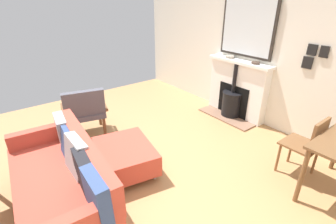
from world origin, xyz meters
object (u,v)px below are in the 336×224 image
mantel_bowl_near (230,57)px  ottoman (125,156)px  mantel_bowl_far (256,63)px  armchair_accent (85,110)px  sofa (64,181)px  fireplace (236,93)px  dining_chair_near_fireplace (308,143)px

mantel_bowl_near → ottoman: (2.47, 0.44, -0.87)m
mantel_bowl_far → armchair_accent: 2.90m
mantel_bowl_far → sofa: mantel_bowl_far is taller
fireplace → sofa: size_ratio=0.71×
sofa → dining_chair_near_fireplace: 2.84m
mantel_bowl_near → mantel_bowl_far: mantel_bowl_near is taller
sofa → armchair_accent: size_ratio=2.06×
dining_chair_near_fireplace → ottoman: bearing=-40.4°
sofa → ottoman: (-0.81, -0.19, -0.14)m
mantel_bowl_near → armchair_accent: bearing=-15.8°
dining_chair_near_fireplace → armchair_accent: bearing=-55.7°
mantel_bowl_far → ottoman: bearing=-2.4°
mantel_bowl_far → sofa: 3.36m
fireplace → dining_chair_near_fireplace: 1.84m
mantel_bowl_far → armchair_accent: mantel_bowl_far is taller
fireplace → sofa: (3.27, 0.40, -0.09)m
fireplace → mantel_bowl_far: 0.71m
mantel_bowl_far → dining_chair_near_fireplace: bearing=61.0°
fireplace → mantel_bowl_far: bearing=91.4°
mantel_bowl_near → dining_chair_near_fireplace: bearing=68.4°
mantel_bowl_near → ottoman: mantel_bowl_near is taller
ottoman → armchair_accent: (0.07, -1.16, 0.25)m
mantel_bowl_near → ottoman: bearing=10.1°
sofa → dining_chair_near_fireplace: dining_chair_near_fireplace is taller
fireplace → ottoman: bearing=4.9°
fireplace → sofa: fireplace is taller
ottoman → dining_chair_near_fireplace: (-1.72, 1.47, 0.26)m
mantel_bowl_near → sofa: bearing=10.8°
mantel_bowl_near → sofa: mantel_bowl_near is taller
fireplace → ottoman: fireplace is taller
fireplace → dining_chair_near_fireplace: fireplace is taller
armchair_accent → fireplace: bearing=159.5°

